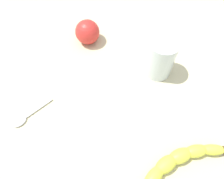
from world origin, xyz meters
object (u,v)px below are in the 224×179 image
Objects in this scene: banana at (176,164)px; teaspoon at (22,120)px; smoothie_glass at (160,59)px; apple_fruit at (87,32)px.

teaspoon is at bearing -45.24° from banana.
smoothie_glass is 1.53× the size of apple_fruit.
apple_fruit is (5.50, 22.45, -1.55)cm from smoothie_glass.
apple_fruit is (30.08, 30.74, 2.02)cm from banana.
banana is 1.63× the size of smoothie_glass.
apple_fruit reaches higher than banana.
apple_fruit is 0.71× the size of teaspoon.
smoothie_glass is at bearing -116.28° from banana.
banana reaches higher than teaspoon.
banana is 2.49× the size of apple_fruit.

